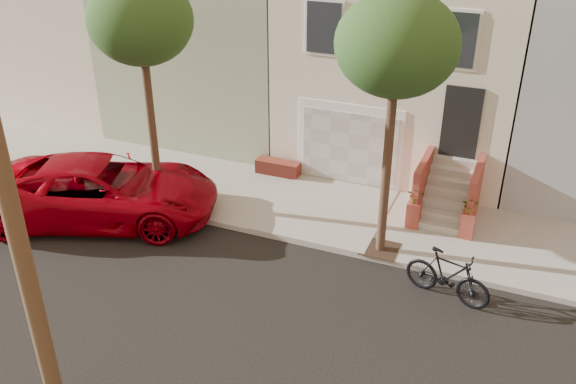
% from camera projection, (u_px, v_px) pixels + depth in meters
% --- Properties ---
extents(ground, '(90.00, 90.00, 0.00)m').
position_uv_depth(ground, '(282.00, 340.00, 12.48)').
color(ground, black).
rests_on(ground, ground).
extents(sidewalk, '(40.00, 3.70, 0.15)m').
position_uv_depth(sidewalk, '(358.00, 217.00, 16.82)').
color(sidewalk, '#9B998D').
rests_on(sidewalk, ground).
extents(house_row, '(33.10, 11.70, 7.00)m').
position_uv_depth(house_row, '(416.00, 42.00, 19.95)').
color(house_row, beige).
rests_on(house_row, sidewalk).
extents(tree_left, '(2.70, 2.57, 6.30)m').
position_uv_depth(tree_left, '(140.00, 21.00, 15.13)').
color(tree_left, '#2D2116').
rests_on(tree_left, sidewalk).
extents(tree_mid, '(2.70, 2.57, 6.30)m').
position_uv_depth(tree_mid, '(397.00, 46.00, 12.90)').
color(tree_mid, '#2D2116').
rests_on(tree_mid, sidewalk).
extents(pickup_truck, '(6.89, 4.90, 1.74)m').
position_uv_depth(pickup_truck, '(102.00, 190.00, 16.55)').
color(pickup_truck, '#92000D').
rests_on(pickup_truck, ground).
extents(motorcycle, '(2.07, 1.04, 1.20)m').
position_uv_depth(motorcycle, '(448.00, 276.00, 13.46)').
color(motorcycle, black).
rests_on(motorcycle, ground).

